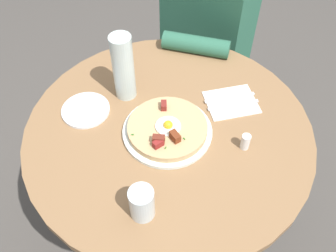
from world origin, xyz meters
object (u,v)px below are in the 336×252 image
object	(u,v)px
water_glass	(142,203)
breakfast_pizza	(167,128)
bread_plate	(86,110)
dining_table	(169,159)
pizza_plate	(167,131)
fork	(233,105)
water_bottle	(123,68)
knife	(230,98)
person_seated	(205,57)
salt_shaker	(245,142)

from	to	relation	value
water_glass	breakfast_pizza	bearing A→B (deg)	109.63
breakfast_pizza	bread_plate	distance (m)	0.29
dining_table	breakfast_pizza	xyz separation A→B (m)	(0.01, -0.02, 0.20)
pizza_plate	breakfast_pizza	bearing A→B (deg)	-65.67
water_glass	fork	bearing A→B (deg)	86.63
water_bottle	breakfast_pizza	bearing A→B (deg)	-17.71
dining_table	knife	xyz separation A→B (m)	(0.11, 0.22, 0.19)
fork	person_seated	bearing A→B (deg)	81.02
breakfast_pizza	knife	xyz separation A→B (m)	(0.10, 0.24, -0.02)
fork	breakfast_pizza	bearing A→B (deg)	-165.91
bread_plate	salt_shaker	xyz separation A→B (m)	(0.51, 0.15, 0.02)
dining_table	breakfast_pizza	bearing A→B (deg)	-67.94
water_bottle	water_glass	bearing A→B (deg)	-47.29
person_seated	water_glass	distance (m)	1.03
water_glass	salt_shaker	distance (m)	0.38
person_seated	water_bottle	bearing A→B (deg)	-89.88
dining_table	water_glass	distance (m)	0.39
person_seated	bread_plate	xyz separation A→B (m)	(-0.06, -0.74, 0.25)
water_glass	bread_plate	bearing A→B (deg)	152.29
fork	dining_table	bearing A→B (deg)	-170.05
fork	water_glass	xyz separation A→B (m)	(-0.03, -0.49, 0.05)
dining_table	knife	size ratio (longest dim) A/B	5.20
bread_plate	water_glass	world-z (taller)	water_glass
knife	water_bottle	bearing A→B (deg)	162.79
breakfast_pizza	water_bottle	world-z (taller)	water_bottle
person_seated	water_glass	xyz separation A→B (m)	(0.31, -0.94, 0.30)
person_seated	water_bottle	xyz separation A→B (m)	(0.00, -0.60, 0.37)
person_seated	breakfast_pizza	xyz separation A→B (m)	(0.22, -0.67, 0.27)
dining_table	fork	size ratio (longest dim) A/B	5.20
breakfast_pizza	water_glass	distance (m)	0.29
breakfast_pizza	knife	bearing A→B (deg)	67.95
dining_table	breakfast_pizza	distance (m)	0.21
bread_plate	knife	bearing A→B (deg)	39.58
fork	knife	bearing A→B (deg)	90.00
person_seated	fork	xyz separation A→B (m)	(0.34, -0.45, 0.25)
bread_plate	water_glass	bearing A→B (deg)	-27.71
dining_table	person_seated	distance (m)	0.69
person_seated	water_glass	world-z (taller)	person_seated
breakfast_pizza	pizza_plate	bearing A→B (deg)	114.33
pizza_plate	salt_shaker	distance (m)	0.25
salt_shaker	fork	bearing A→B (deg)	127.92
breakfast_pizza	water_glass	bearing A→B (deg)	-70.37
breakfast_pizza	salt_shaker	distance (m)	0.25
dining_table	bread_plate	xyz separation A→B (m)	(-0.27, -0.09, 0.19)
bread_plate	water_bottle	distance (m)	0.19
pizza_plate	water_glass	world-z (taller)	water_glass
breakfast_pizza	bread_plate	xyz separation A→B (m)	(-0.28, -0.07, -0.02)
fork	water_bottle	bearing A→B (deg)	157.50
person_seated	knife	distance (m)	0.59
person_seated	salt_shaker	xyz separation A→B (m)	(0.45, -0.59, 0.28)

